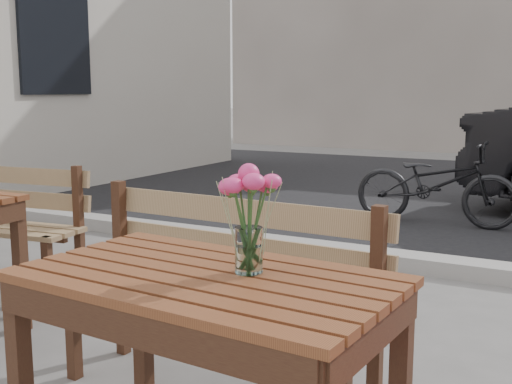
% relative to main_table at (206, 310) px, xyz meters
% --- Properties ---
extents(street, '(30.00, 8.12, 0.12)m').
position_rel_main_table_xyz_m(street, '(-0.20, 5.09, -0.61)').
color(street, black).
rests_on(street, ground).
extents(main_table, '(1.28, 0.80, 0.76)m').
position_rel_main_table_xyz_m(main_table, '(0.00, 0.00, 0.00)').
color(main_table, brown).
rests_on(main_table, ground).
extents(main_bench, '(1.51, 0.50, 0.93)m').
position_rel_main_table_xyz_m(main_bench, '(-0.32, 0.66, -0.07)').
color(main_bench, olive).
rests_on(main_bench, ground).
extents(main_vase, '(0.20, 0.20, 0.36)m').
position_rel_main_table_xyz_m(main_vase, '(0.12, 0.08, 0.35)').
color(main_vase, white).
rests_on(main_vase, main_table).
extents(bicycle, '(1.63, 0.59, 0.85)m').
position_rel_main_table_xyz_m(bicycle, '(-0.32, 4.80, -0.21)').
color(bicycle, black).
rests_on(bicycle, ground).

